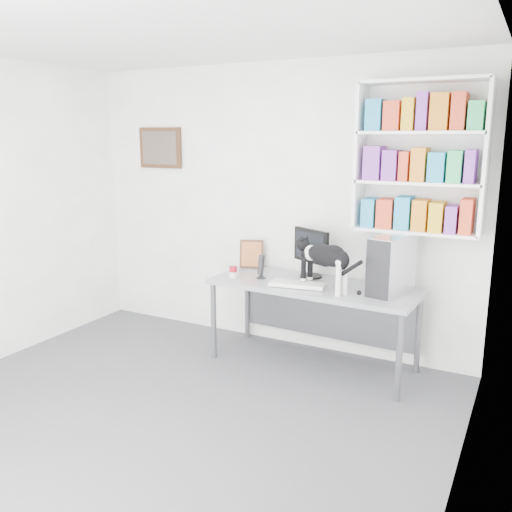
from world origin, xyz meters
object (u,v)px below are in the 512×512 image
desk (313,325)px  soup_can (233,272)px  keyboard (298,284)px  cat (325,267)px  pc_tower (392,265)px  speaker (261,266)px  monitor (311,253)px  leaning_print (252,253)px  bookshelf (420,158)px

desk → soup_can: soup_can is taller
keyboard → soup_can: size_ratio=4.46×
desk → cat: bearing=-41.4°
pc_tower → speaker: size_ratio=2.13×
monitor → leaning_print: 0.67m
keyboard → cat: size_ratio=0.71×
leaning_print → soup_can: 0.42m
keyboard → cat: cat is taller
speaker → cat: (0.65, -0.11, 0.09)m
monitor → keyboard: (0.02, -0.35, -0.21)m
desk → cat: cat is taller
desk → keyboard: size_ratio=3.89×
keyboard → pc_tower: (0.75, 0.17, 0.22)m
desk → monitor: 0.65m
bookshelf → keyboard: 1.45m
desk → cat: size_ratio=2.75×
bookshelf → desk: 1.69m
speaker → soup_can: bearing=-146.2°
desk → keyboard: keyboard is taller
bookshelf → cat: bookshelf is taller
desk → leaning_print: leaning_print is taller
desk → leaning_print: size_ratio=6.40×
desk → monitor: (-0.11, 0.20, 0.61)m
monitor → keyboard: size_ratio=0.97×
monitor → soup_can: (-0.63, -0.34, -0.18)m
desk → speaker: speaker is taller
speaker → soup_can: size_ratio=2.15×
cat → keyboard: bearing=-157.3°
desk → monitor: size_ratio=3.99×
keyboard → speaker: (-0.40, 0.10, 0.10)m
pc_tower → speaker: bearing=-164.1°
bookshelf → leaning_print: 1.82m
bookshelf → leaning_print: (-1.55, 0.01, -0.95)m
bookshelf → cat: size_ratio=1.87×
bookshelf → leaning_print: size_ratio=4.36×
speaker → cat: bearing=3.7°
desk → cat: (0.16, -0.15, 0.58)m
speaker → soup_can: (-0.24, -0.09, -0.06)m
speaker → cat: cat is taller
keyboard → soup_can: 0.64m
monitor → speaker: 0.47m
pc_tower → soup_can: (-1.40, -0.17, -0.19)m
soup_can → cat: bearing=-0.9°
soup_can → speaker: bearing=20.9°
pc_tower → bookshelf: bearing=75.1°
bookshelf → pc_tower: 0.89m
leaning_print → pc_tower: bearing=-32.3°
monitor → speaker: (-0.39, -0.25, -0.12)m
bookshelf → leaning_print: bearing=179.8°
pc_tower → monitor: bearing=179.4°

